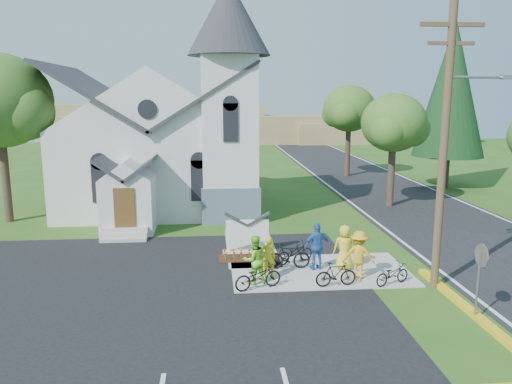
{
  "coord_description": "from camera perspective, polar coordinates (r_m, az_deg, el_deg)",
  "views": [
    {
      "loc": [
        -2.71,
        -18.08,
        6.88
      ],
      "look_at": [
        -0.65,
        5.0,
        2.4
      ],
      "focal_mm": 35.0,
      "sensor_mm": 36.0,
      "label": 1
    }
  ],
  "objects": [
    {
      "name": "utility_pole",
      "position": [
        18.5,
        20.9,
        5.64
      ],
      "size": [
        3.45,
        0.28,
        10.0
      ],
      "color": "#4D3A26",
      "rests_on": "ground"
    },
    {
      "name": "flower_bed",
      "position": [
        21.55,
        -0.82,
        -7.58
      ],
      "size": [
        2.6,
        1.1,
        0.07
      ],
      "primitive_type": "cube",
      "color": "#331B0E",
      "rests_on": "ground"
    },
    {
      "name": "cyclist_1",
      "position": [
        18.49,
        -0.21,
        -7.73
      ],
      "size": [
        1.07,
        0.96,
        1.82
      ],
      "primitive_type": "imported",
      "rotation": [
        0.0,
        0.0,
        3.51
      ],
      "color": "#7AE12A",
      "rests_on": "sidewalk"
    },
    {
      "name": "cyclist_4",
      "position": [
        20.26,
        10.07,
        -6.24
      ],
      "size": [
        0.96,
        0.69,
        1.81
      ],
      "primitive_type": "imported",
      "rotation": [
        0.0,
        0.0,
        3.0
      ],
      "color": "yellow",
      "rests_on": "sidewalk"
    },
    {
      "name": "cyclist_2",
      "position": [
        20.07,
        6.99,
        -6.18
      ],
      "size": [
        1.18,
        0.66,
        1.91
      ],
      "primitive_type": "imported",
      "rotation": [
        0.0,
        0.0,
        3.33
      ],
      "color": "#2158A6",
      "rests_on": "sidewalk"
    },
    {
      "name": "conifer",
      "position": [
        40.19,
        21.46,
        10.92
      ],
      "size": [
        5.2,
        5.2,
        12.4
      ],
      "color": "#36281D",
      "rests_on": "ground"
    },
    {
      "name": "bike_4",
      "position": [
        19.21,
        15.3,
        -9.02
      ],
      "size": [
        1.61,
        1.1,
        0.8
      ],
      "primitive_type": "imported",
      "rotation": [
        0.0,
        0.0,
        1.99
      ],
      "color": "black",
      "rests_on": "sidewalk"
    },
    {
      "name": "sidewalk",
      "position": [
        20.25,
        7.3,
        -8.94
      ],
      "size": [
        7.0,
        4.0,
        0.05
      ],
      "primitive_type": "cube",
      "color": "#9F9A90",
      "rests_on": "ground"
    },
    {
      "name": "parking_lot",
      "position": [
        18.01,
        -18.9,
        -12.11
      ],
      "size": [
        20.0,
        16.0,
        0.02
      ],
      "primitive_type": "cube",
      "color": "black",
      "rests_on": "ground"
    },
    {
      "name": "distant_hills",
      "position": [
        74.81,
        -0.43,
        7.34
      ],
      "size": [
        61.0,
        10.0,
        5.6
      ],
      "color": "olive",
      "rests_on": "ground"
    },
    {
      "name": "tree_road_mid",
      "position": [
        43.69,
        10.6,
        9.32
      ],
      "size": [
        4.4,
        4.4,
        7.8
      ],
      "color": "#36281D",
      "rests_on": "ground"
    },
    {
      "name": "bike_0",
      "position": [
        18.11,
        0.23,
        -9.62
      ],
      "size": [
        1.9,
        1.21,
        0.94
      ],
      "primitive_type": "imported",
      "rotation": [
        0.0,
        0.0,
        1.92
      ],
      "color": "black",
      "rests_on": "sidewalk"
    },
    {
      "name": "ground",
      "position": [
        19.54,
        3.25,
        -9.7
      ],
      "size": [
        120.0,
        120.0,
        0.0
      ],
      "primitive_type": "plane",
      "color": "#265317",
      "rests_on": "ground"
    },
    {
      "name": "bike_3",
      "position": [
        18.58,
        9.12,
        -9.25
      ],
      "size": [
        1.58,
        0.59,
        0.93
      ],
      "primitive_type": "imported",
      "rotation": [
        0.0,
        0.0,
        1.67
      ],
      "color": "black",
      "rests_on": "sidewalk"
    },
    {
      "name": "bike_1",
      "position": [
        20.12,
        3.71,
        -7.33
      ],
      "size": [
        1.78,
        0.53,
        1.07
      ],
      "primitive_type": "imported",
      "rotation": [
        0.0,
        0.0,
        1.59
      ],
      "color": "black",
      "rests_on": "sidewalk"
    },
    {
      "name": "tree_road_near",
      "position": [
        32.14,
        15.46,
        7.57
      ],
      "size": [
        4.0,
        4.0,
        7.05
      ],
      "color": "#36281D",
      "rests_on": "ground"
    },
    {
      "name": "road",
      "position": [
        36.1,
        15.63,
        -0.44
      ],
      "size": [
        8.0,
        90.0,
        0.02
      ],
      "primitive_type": "cube",
      "color": "black",
      "rests_on": "ground"
    },
    {
      "name": "stop_sign",
      "position": [
        16.88,
        24.27,
        -7.65
      ],
      "size": [
        0.11,
        0.76,
        2.48
      ],
      "color": "gray",
      "rests_on": "ground"
    },
    {
      "name": "church_sign",
      "position": [
        22.12,
        -1.0,
        -4.4
      ],
      "size": [
        2.2,
        0.4,
        1.7
      ],
      "color": "#9F9A90",
      "rests_on": "ground"
    },
    {
      "name": "church",
      "position": [
        30.73,
        -10.34,
        7.72
      ],
      "size": [
        12.35,
        12.0,
        13.0
      ],
      "color": "silver",
      "rests_on": "ground"
    },
    {
      "name": "cyclist_0",
      "position": [
        19.08,
        1.39,
        -7.44
      ],
      "size": [
        0.65,
        0.49,
        1.63
      ],
      "primitive_type": "imported",
      "rotation": [
        0.0,
        0.0,
        3.32
      ],
      "color": "gold",
      "rests_on": "sidewalk"
    },
    {
      "name": "cyclist_3",
      "position": [
        19.38,
        11.68,
        -7.04
      ],
      "size": [
        1.36,
        1.07,
        1.85
      ],
      "primitive_type": "imported",
      "rotation": [
        0.0,
        0.0,
        2.77
      ],
      "color": "gold",
      "rests_on": "sidewalk"
    },
    {
      "name": "bike_2",
      "position": [
        20.88,
        4.47,
        -6.89
      ],
      "size": [
        1.8,
        1.24,
        0.89
      ],
      "primitive_type": "imported",
      "rotation": [
        0.0,
        0.0,
        1.99
      ],
      "color": "black",
      "rests_on": "sidewalk"
    }
  ]
}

